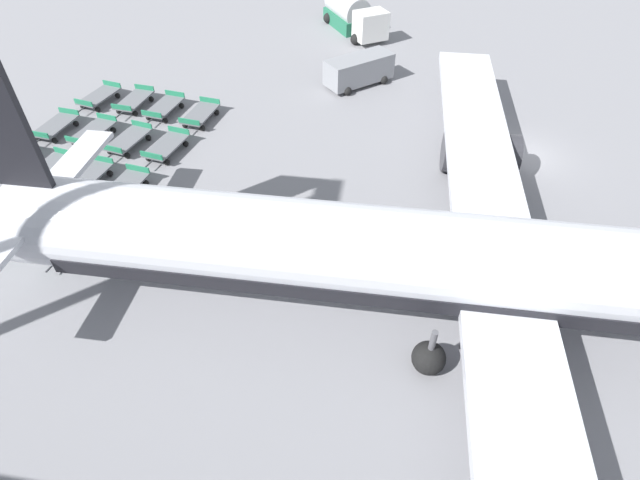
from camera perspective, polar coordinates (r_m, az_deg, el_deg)
ground_plane at (r=32.34m, az=22.47°, el=8.89°), size 500.00×500.00×0.00m
airplane at (r=20.25m, az=23.18°, el=-3.42°), size 42.10×46.04×12.02m
fuel_tanker_primary at (r=47.48m, az=3.69°, el=24.31°), size 7.70×6.21×3.10m
service_van at (r=37.68m, az=4.46°, el=18.83°), size 4.72×4.98×2.03m
baggage_dolly_row_near_col_a at (r=38.35m, az=-23.92°, el=14.72°), size 3.76×2.04×0.92m
baggage_dolly_row_near_col_b at (r=35.88m, az=-27.99°, el=11.39°), size 3.75×1.84×0.92m
baggage_dolly_row_near_col_c at (r=33.69m, az=-31.82°, el=7.77°), size 3.75×1.82×0.92m
baggage_dolly_row_mid_a_col_a at (r=36.94m, az=-20.47°, el=14.65°), size 3.75×1.81×0.92m
baggage_dolly_row_mid_a_col_b at (r=34.22m, az=-24.53°, el=11.12°), size 3.76×1.99×0.92m
baggage_dolly_row_mid_a_col_c at (r=31.80m, az=-28.72°, el=7.07°), size 3.76×2.07×0.92m
baggage_dolly_row_mid_b_col_a at (r=35.49m, az=-17.37°, el=14.25°), size 3.76×1.90×0.92m
baggage_dolly_row_mid_b_col_b at (r=32.59m, az=-21.07°, el=10.59°), size 3.76×2.03×0.92m
baggage_dolly_row_mid_b_col_c at (r=30.14m, az=-25.08°, el=6.47°), size 3.76×1.90×0.92m
baggage_dolly_row_mid_b_col_d at (r=27.98m, az=-30.14°, el=1.33°), size 3.75×1.81×0.92m
baggage_dolly_row_far_col_a at (r=34.04m, az=-13.52°, el=13.76°), size 3.76×1.87×0.92m
baggage_dolly_row_far_col_b at (r=31.24m, az=-17.15°, el=10.16°), size 3.76×1.98×0.92m
baggage_dolly_row_far_col_c at (r=28.56m, az=-21.53°, el=5.54°), size 3.76×1.89×0.92m
baggage_dolly_row_far_col_d at (r=26.21m, az=-26.07°, el=0.09°), size 3.76×1.85×0.92m
stand_guidance_stripe at (r=22.16m, az=-4.51°, el=-5.28°), size 0.62×31.08×0.01m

